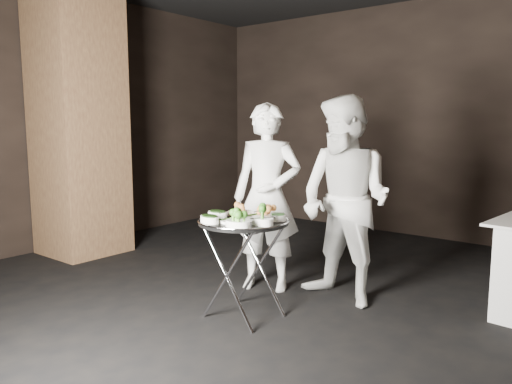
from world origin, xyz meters
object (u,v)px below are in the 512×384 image
Objects in this scene: tray_stand at (244,264)px; waiter_right at (345,201)px; serving_tray at (243,221)px; waiter_left at (267,197)px.

tray_stand is 0.98m from waiter_right.
tray_stand is at bearing -110.57° from waiter_right.
tray_stand is at bearing -153.43° from serving_tray.
waiter_left is at bearing -161.73° from waiter_right.
waiter_right reaches higher than serving_tray.
waiter_right is (0.71, 0.12, 0.02)m from waiter_left.
serving_tray is (0.00, 0.00, 0.33)m from tray_stand.
serving_tray reaches higher than tray_stand.
waiter_left reaches higher than serving_tray.
serving_tray is 0.42× the size of waiter_left.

